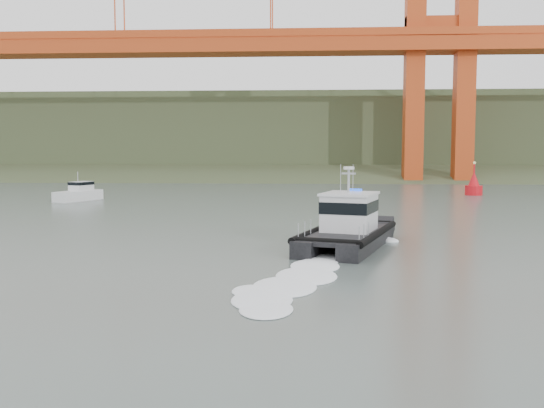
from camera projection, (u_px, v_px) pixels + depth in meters
The scene contains 5 objects.
ground at pixel (282, 278), 25.42m from camera, with size 400.00×400.00×0.00m, color #485550.
headlands at pixel (304, 143), 149.56m from camera, with size 500.00×105.36×27.12m.
patrol_boat at pixel (348, 226), 33.63m from camera, with size 6.19×10.12×4.62m.
motorboat at pixel (79, 193), 64.25m from camera, with size 3.78×6.06×3.16m.
nav_buoy at pixel (474, 186), 72.10m from camera, with size 2.03×2.03×4.22m.
Camera 1 is at (1.06, -25.02, 5.39)m, focal length 40.00 mm.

